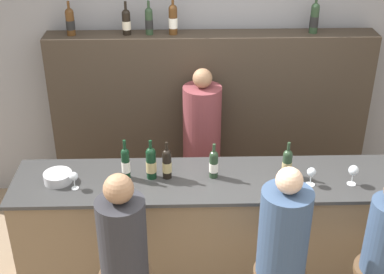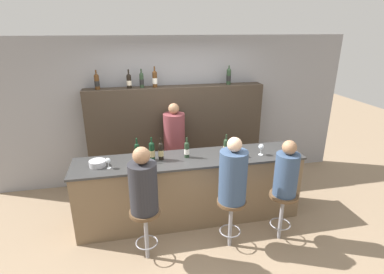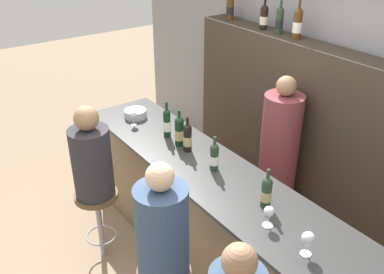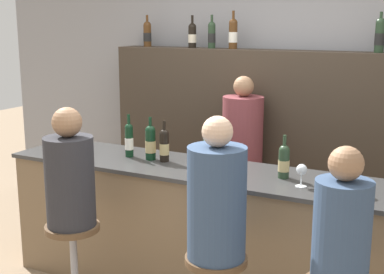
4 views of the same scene
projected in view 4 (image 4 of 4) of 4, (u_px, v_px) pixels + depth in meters
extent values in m
cube|color=gray|center=(276.00, 101.00, 5.01)|extent=(6.40, 0.05, 2.60)
cube|color=brown|center=(210.00, 235.00, 3.97)|extent=(3.20, 0.63, 0.96)
cube|color=#333333|center=(210.00, 171.00, 3.86)|extent=(3.24, 0.67, 0.03)
cube|color=#382D23|center=(266.00, 148.00, 4.90)|extent=(3.04, 0.28, 1.78)
cylinder|color=black|center=(129.00, 142.00, 4.19)|extent=(0.06, 0.06, 0.23)
cylinder|color=white|center=(129.00, 144.00, 4.19)|extent=(0.07, 0.07, 0.09)
sphere|color=black|center=(129.00, 128.00, 4.16)|extent=(0.06, 0.06, 0.06)
cylinder|color=black|center=(129.00, 120.00, 4.15)|extent=(0.02, 0.02, 0.09)
cylinder|color=black|center=(151.00, 145.00, 4.10)|extent=(0.08, 0.08, 0.23)
cylinder|color=tan|center=(151.00, 147.00, 4.10)|extent=(0.08, 0.08, 0.09)
sphere|color=black|center=(150.00, 131.00, 4.08)|extent=(0.08, 0.08, 0.08)
cylinder|color=black|center=(150.00, 123.00, 4.06)|extent=(0.02, 0.02, 0.09)
cylinder|color=black|center=(164.00, 148.00, 4.05)|extent=(0.07, 0.07, 0.22)
cylinder|color=tan|center=(164.00, 149.00, 4.05)|extent=(0.07, 0.07, 0.09)
sphere|color=black|center=(164.00, 134.00, 4.02)|extent=(0.07, 0.07, 0.07)
cylinder|color=black|center=(164.00, 126.00, 4.01)|extent=(0.02, 0.02, 0.09)
cylinder|color=#233823|center=(208.00, 154.00, 3.88)|extent=(0.07, 0.07, 0.20)
cylinder|color=white|center=(208.00, 156.00, 3.88)|extent=(0.07, 0.07, 0.08)
sphere|color=#233823|center=(208.00, 141.00, 3.86)|extent=(0.07, 0.07, 0.07)
cylinder|color=#233823|center=(208.00, 134.00, 3.85)|extent=(0.02, 0.02, 0.08)
cylinder|color=#233823|center=(284.00, 164.00, 3.62)|extent=(0.07, 0.07, 0.19)
cylinder|color=tan|center=(284.00, 166.00, 3.62)|extent=(0.08, 0.08, 0.08)
sphere|color=#233823|center=(284.00, 150.00, 3.60)|extent=(0.07, 0.07, 0.07)
cylinder|color=#233823|center=(285.00, 142.00, 3.59)|extent=(0.02, 0.02, 0.09)
cylinder|color=#4C2D14|center=(147.00, 36.00, 5.26)|extent=(0.08, 0.08, 0.21)
cylinder|color=black|center=(147.00, 37.00, 5.26)|extent=(0.08, 0.08, 0.08)
sphere|color=#4C2D14|center=(147.00, 25.00, 5.24)|extent=(0.08, 0.08, 0.08)
cylinder|color=#4C2D14|center=(147.00, 19.00, 5.23)|extent=(0.02, 0.02, 0.08)
cylinder|color=black|center=(192.00, 37.00, 5.04)|extent=(0.08, 0.08, 0.19)
cylinder|color=beige|center=(192.00, 38.00, 5.04)|extent=(0.08, 0.08, 0.08)
sphere|color=black|center=(192.00, 27.00, 5.01)|extent=(0.08, 0.08, 0.08)
cylinder|color=black|center=(192.00, 20.00, 5.00)|extent=(0.02, 0.02, 0.09)
cylinder|color=#233823|center=(212.00, 37.00, 4.94)|extent=(0.07, 0.07, 0.21)
cylinder|color=black|center=(212.00, 38.00, 4.94)|extent=(0.07, 0.07, 0.08)
sphere|color=#233823|center=(212.00, 25.00, 4.92)|extent=(0.07, 0.07, 0.07)
cylinder|color=#233823|center=(212.00, 19.00, 4.91)|extent=(0.02, 0.02, 0.08)
cylinder|color=#4C2D14|center=(233.00, 36.00, 4.84)|extent=(0.08, 0.08, 0.23)
cylinder|color=white|center=(233.00, 37.00, 4.84)|extent=(0.08, 0.08, 0.09)
sphere|color=#4C2D14|center=(233.00, 23.00, 4.82)|extent=(0.08, 0.08, 0.08)
cylinder|color=#4C2D14|center=(233.00, 16.00, 4.80)|extent=(0.02, 0.02, 0.09)
cylinder|color=#233823|center=(380.00, 38.00, 4.27)|extent=(0.08, 0.08, 0.24)
cylinder|color=black|center=(380.00, 39.00, 4.27)|extent=(0.08, 0.08, 0.09)
sphere|color=#233823|center=(381.00, 23.00, 4.24)|extent=(0.08, 0.08, 0.08)
cylinder|color=#233823|center=(381.00, 16.00, 4.23)|extent=(0.02, 0.02, 0.07)
cylinder|color=silver|center=(80.00, 155.00, 4.27)|extent=(0.06, 0.06, 0.00)
cylinder|color=silver|center=(80.00, 150.00, 4.26)|extent=(0.01, 0.01, 0.07)
sphere|color=silver|center=(80.00, 142.00, 4.25)|extent=(0.07, 0.07, 0.07)
cylinder|color=silver|center=(301.00, 186.00, 3.45)|extent=(0.07, 0.07, 0.00)
cylinder|color=silver|center=(301.00, 180.00, 3.44)|extent=(0.01, 0.01, 0.08)
sphere|color=silver|center=(302.00, 169.00, 3.43)|extent=(0.07, 0.07, 0.07)
cylinder|color=silver|center=(352.00, 194.00, 3.31)|extent=(0.07, 0.07, 0.00)
cylinder|color=silver|center=(352.00, 187.00, 3.30)|extent=(0.01, 0.01, 0.08)
sphere|color=silver|center=(353.00, 175.00, 3.28)|extent=(0.08, 0.08, 0.08)
cylinder|color=#B7B7BC|center=(74.00, 146.00, 4.41)|extent=(0.22, 0.22, 0.08)
cylinder|color=gray|center=(75.00, 274.00, 3.69)|extent=(0.05, 0.05, 0.65)
cylinder|color=brown|center=(72.00, 227.00, 3.62)|extent=(0.37, 0.37, 0.04)
cylinder|color=#28282D|center=(70.00, 182.00, 3.55)|extent=(0.33, 0.33, 0.61)
sphere|color=#936B4C|center=(67.00, 122.00, 3.46)|extent=(0.20, 0.20, 0.20)
cylinder|color=brown|center=(216.00, 260.00, 3.13)|extent=(0.37, 0.37, 0.04)
cylinder|color=#334766|center=(217.00, 203.00, 3.06)|extent=(0.34, 0.34, 0.66)
sphere|color=#D8AD8C|center=(217.00, 132.00, 2.97)|extent=(0.18, 0.18, 0.18)
cylinder|color=#334766|center=(342.00, 233.00, 2.75)|extent=(0.30, 0.30, 0.56)
sphere|color=#936B4C|center=(346.00, 164.00, 2.67)|extent=(0.18, 0.18, 0.18)
cylinder|color=brown|center=(242.00, 176.00, 4.69)|extent=(0.35, 0.35, 1.41)
sphere|color=#936B4C|center=(244.00, 86.00, 4.52)|extent=(0.17, 0.17, 0.17)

